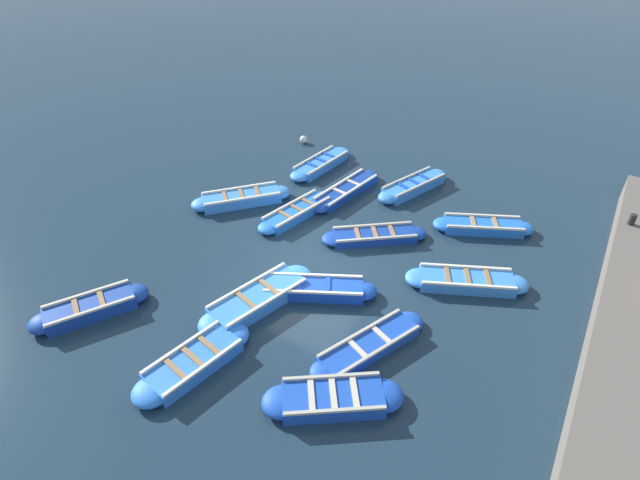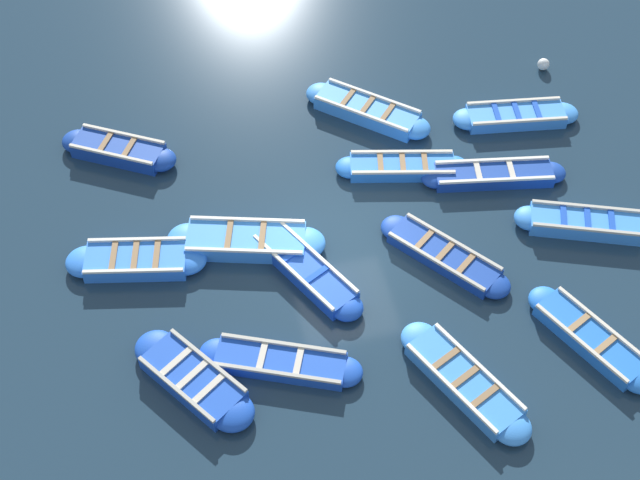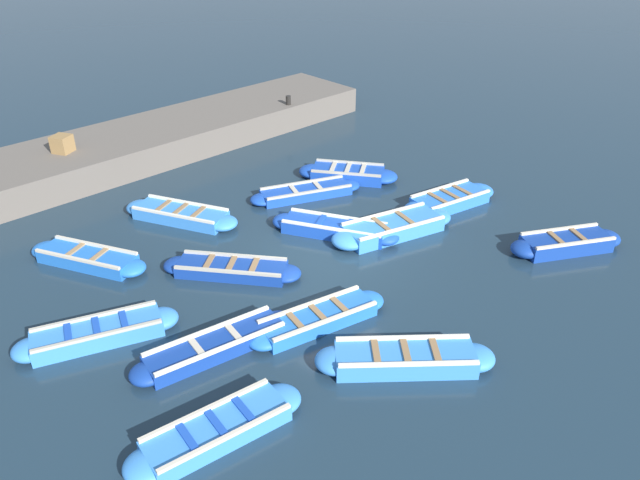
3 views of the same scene
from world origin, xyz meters
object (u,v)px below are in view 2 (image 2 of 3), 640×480
(boat_stern_in, at_px, (444,256))
(boat_mid_row, at_px, (136,260))
(boat_near_quay, at_px, (402,167))
(boat_tucked, at_px, (493,175))
(boat_outer_left, at_px, (586,223))
(boat_far_corner, at_px, (119,150))
(boat_broadside, at_px, (590,338))
(buoy_orange_near, at_px, (543,64))
(boat_alongside, at_px, (516,116))
(boat_bow_out, at_px, (246,241))
(boat_drifting, at_px, (367,110))
(boat_end_of_row, at_px, (193,379))
(boat_inner_gap, at_px, (464,381))
(boat_centre, at_px, (305,269))
(boat_outer_right, at_px, (280,362))

(boat_stern_in, relative_size, boat_mid_row, 0.95)
(boat_near_quay, bearing_deg, boat_tucked, 70.15)
(boat_outer_left, bearing_deg, boat_stern_in, -87.60)
(boat_mid_row, distance_m, boat_far_corner, 3.74)
(boat_broadside, height_order, buoy_orange_near, boat_broadside)
(boat_outer_left, relative_size, boat_mid_row, 1.02)
(boat_mid_row, xyz_separation_m, boat_alongside, (-2.69, 10.49, -0.02))
(boat_mid_row, xyz_separation_m, boat_broadside, (4.39, 9.55, -0.01))
(boat_bow_out, bearing_deg, boat_drifting, 133.45)
(boat_end_of_row, distance_m, boat_tucked, 9.31)
(boat_mid_row, height_order, boat_inner_gap, boat_mid_row)
(boat_centre, relative_size, boat_outer_right, 0.99)
(boat_broadside, bearing_deg, boat_alongside, 172.41)
(boat_centre, distance_m, boat_outer_left, 6.96)
(boat_broadside, distance_m, boat_far_corner, 12.61)
(boat_centre, height_order, boat_alongside, boat_centre)
(boat_far_corner, bearing_deg, boat_outer_right, 21.74)
(boat_outer_left, relative_size, boat_far_corner, 1.11)
(boat_tucked, bearing_deg, boat_alongside, 145.45)
(boat_outer_left, relative_size, boat_alongside, 1.00)
(boat_mid_row, height_order, boat_bow_out, boat_bow_out)
(boat_alongside, relative_size, boat_far_corner, 1.11)
(boat_far_corner, distance_m, buoy_orange_near, 12.16)
(boat_outer_right, bearing_deg, buoy_orange_near, 130.87)
(boat_centre, relative_size, boat_stern_in, 1.10)
(boat_outer_left, relative_size, boat_inner_gap, 0.97)
(boat_stern_in, height_order, boat_mid_row, boat_mid_row)
(boat_mid_row, height_order, boat_broadside, boat_mid_row)
(boat_stern_in, height_order, boat_far_corner, boat_far_corner)
(boat_centre, bearing_deg, buoy_orange_near, 124.62)
(boat_inner_gap, bearing_deg, boat_far_corner, -142.37)
(boat_drifting, height_order, boat_bow_out, boat_bow_out)
(boat_centre, xyz_separation_m, boat_far_corner, (-4.86, -3.92, 0.02))
(boat_centre, xyz_separation_m, boat_tucked, (-1.88, 5.33, -0.02))
(boat_end_of_row, xyz_separation_m, boat_broadside, (0.90, 8.67, -0.02))
(boat_drifting, bearing_deg, boat_inner_gap, -0.87)
(boat_end_of_row, xyz_separation_m, boat_mid_row, (-3.49, -0.88, -0.00))
(boat_stern_in, xyz_separation_m, boat_mid_row, (-1.45, -7.13, 0.03))
(boat_outer_left, bearing_deg, boat_near_quay, -126.69)
(boat_mid_row, bearing_deg, boat_near_quay, 102.56)
(boat_broadside, bearing_deg, boat_bow_out, -122.29)
(boat_alongside, distance_m, boat_far_corner, 10.64)
(boat_near_quay, height_order, boat_alongside, boat_alongside)
(boat_near_quay, height_order, boat_outer_left, boat_outer_left)
(boat_centre, height_order, boat_mid_row, boat_mid_row)
(boat_stern_in, distance_m, boat_drifting, 5.25)
(boat_drifting, bearing_deg, boat_tucked, 40.15)
(boat_tucked, relative_size, boat_far_corner, 1.20)
(boat_stern_in, relative_size, boat_inner_gap, 0.90)
(boat_broadside, bearing_deg, boat_outer_right, -97.73)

